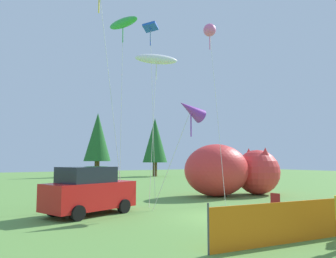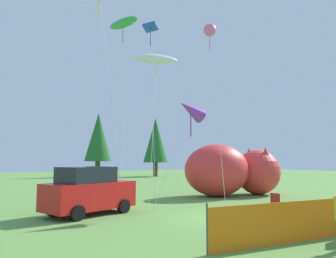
% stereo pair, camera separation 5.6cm
% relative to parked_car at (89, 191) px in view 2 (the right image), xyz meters
% --- Properties ---
extents(ground_plane, '(120.00, 120.00, 0.00)m').
position_rel_parked_car_xyz_m(ground_plane, '(4.79, -3.72, -1.03)').
color(ground_plane, '#609342').
extents(parked_car, '(4.40, 3.05, 2.11)m').
position_rel_parked_car_xyz_m(parked_car, '(0.00, 0.00, 0.00)').
color(parked_car, red).
rests_on(parked_car, ground).
extents(folding_chair, '(0.59, 0.59, 0.87)m').
position_rel_parked_car_xyz_m(folding_chair, '(7.81, -3.73, -0.54)').
color(folding_chair, maroon).
rests_on(folding_chair, ground).
extents(inflatable_cat, '(7.28, 4.18, 3.47)m').
position_rel_parked_car_xyz_m(inflatable_cat, '(10.61, 2.54, 0.57)').
color(inflatable_cat, red).
rests_on(inflatable_cat, ground).
extents(safety_fence, '(7.91, 0.84, 1.31)m').
position_rel_parked_car_xyz_m(safety_fence, '(4.64, -7.98, -0.44)').
color(safety_fence, orange).
rests_on(safety_fence, ground).
extents(kite_purple_delta, '(2.19, 1.68, 5.44)m').
position_rel_parked_car_xyz_m(kite_purple_delta, '(4.39, -1.65, 3.78)').
color(kite_purple_delta, silver).
rests_on(kite_purple_delta, ground).
extents(kite_white_ghost, '(3.20, 2.96, 9.08)m').
position_rel_parked_car_xyz_m(kite_white_ghost, '(5.08, 3.00, 7.62)').
color(kite_white_ghost, silver).
rests_on(kite_white_ghost, ground).
extents(kite_green_fish, '(1.30, 3.12, 11.83)m').
position_rel_parked_car_xyz_m(kite_green_fish, '(3.54, 4.75, 10.25)').
color(kite_green_fish, silver).
rests_on(kite_green_fish, ground).
extents(kite_pink_octopus, '(1.50, 2.93, 11.21)m').
position_rel_parked_car_xyz_m(kite_pink_octopus, '(8.30, 1.72, 9.70)').
color(kite_pink_octopus, silver).
rests_on(kite_pink_octopus, ground).
extents(kite_blue_box, '(1.27, 1.57, 11.62)m').
position_rel_parked_car_xyz_m(kite_blue_box, '(5.46, 4.53, 10.08)').
color(kite_blue_box, silver).
rests_on(kite_blue_box, ground).
extents(horizon_tree_east, '(3.61, 3.61, 8.63)m').
position_rel_parked_car_xyz_m(horizon_tree_east, '(18.83, 28.05, 4.26)').
color(horizon_tree_east, brown).
rests_on(horizon_tree_east, ground).
extents(horizon_tree_west, '(3.94, 3.94, 9.39)m').
position_rel_parked_car_xyz_m(horizon_tree_west, '(11.48, 32.34, 4.73)').
color(horizon_tree_west, brown).
rests_on(horizon_tree_west, ground).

